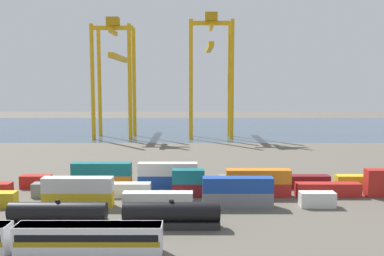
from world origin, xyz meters
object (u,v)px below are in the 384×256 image
object	(u,v)px
freight_tank_row	(58,215)
gantry_crane_west	(116,66)
shipping_container_10	(188,190)
gantry_crane_central	(211,63)
shipping_container_17	(36,182)
passenger_train	(13,238)
shipping_container_3	(158,199)

from	to	relation	value
freight_tank_row	gantry_crane_west	bearing A→B (deg)	95.59
shipping_container_10	gantry_crane_west	bearing A→B (deg)	107.95
gantry_crane_central	gantry_crane_west	bearing A→B (deg)	178.18
freight_tank_row	shipping_container_17	world-z (taller)	freight_tank_row
shipping_container_17	gantry_crane_west	distance (m)	89.41
passenger_train	shipping_container_10	size ratio (longest dim) A/B	6.17
gantry_crane_west	gantry_crane_central	world-z (taller)	gantry_crane_central
shipping_container_10	gantry_crane_central	bearing A→B (deg)	84.92
passenger_train	gantry_crane_west	xyz separation A→B (m)	(-8.17, 119.42, 25.90)
freight_tank_row	shipping_container_3	xyz separation A→B (m)	(13.86, 10.87, -0.69)
gantry_crane_central	shipping_container_3	bearing A→B (deg)	-97.76
shipping_container_17	gantry_crane_central	bearing A→B (deg)	64.93
shipping_container_3	shipping_container_17	bearing A→B (deg)	152.73
passenger_train	gantry_crane_west	world-z (taller)	gantry_crane_west
shipping_container_17	gantry_crane_central	world-z (taller)	gantry_crane_central
shipping_container_3	gantry_crane_west	bearing A→B (deg)	103.98
passenger_train	freight_tank_row	world-z (taller)	freight_tank_row
shipping_container_10	gantry_crane_west	size ratio (longest dim) A/B	0.13
shipping_container_10	gantry_crane_west	xyz separation A→B (m)	(-29.81, 92.02, 26.74)
freight_tank_row	shipping_container_3	world-z (taller)	freight_tank_row
gantry_crane_west	shipping_container_3	bearing A→B (deg)	-76.02
freight_tank_row	shipping_container_17	xyz separation A→B (m)	(-12.20, 24.30, -0.69)
shipping_container_17	shipping_container_3	bearing A→B (deg)	-27.27
shipping_container_17	gantry_crane_central	size ratio (longest dim) A/B	0.12
gantry_crane_west	shipping_container_10	bearing A→B (deg)	-72.05
passenger_train	shipping_container_3	size ratio (longest dim) A/B	3.08
passenger_train	gantry_crane_west	bearing A→B (deg)	93.92
shipping_container_3	shipping_container_10	xyz separation A→B (m)	(5.22, 6.72, 0.00)
shipping_container_10	shipping_container_17	xyz separation A→B (m)	(-31.28, 6.72, 0.00)
gantry_crane_west	gantry_crane_central	xyz separation A→B (m)	(37.88, -1.20, 1.40)
passenger_train	shipping_container_10	distance (m)	34.92
shipping_container_3	shipping_container_10	bearing A→B (deg)	52.12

